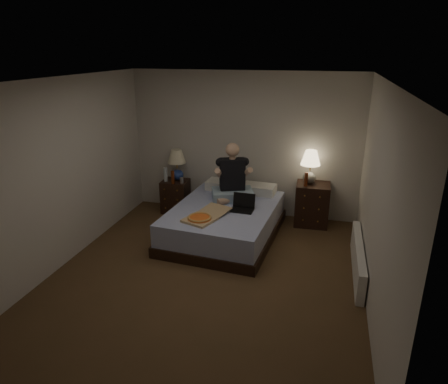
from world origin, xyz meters
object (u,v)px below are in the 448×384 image
(person, at_px, (233,172))
(pizza_box, at_px, (200,218))
(lamp_left, at_px, (177,165))
(nightstand_right, at_px, (312,204))
(bed, at_px, (224,222))
(water_bottle, at_px, (166,175))
(soda_can, at_px, (182,180))
(radiator, at_px, (358,259))
(laptop, at_px, (242,203))
(nightstand_left, at_px, (176,196))
(lamp_right, at_px, (310,167))
(beer_bottle_right, at_px, (306,179))
(beer_bottle_left, at_px, (173,177))

(person, height_order, pizza_box, person)
(lamp_left, bearing_deg, nightstand_right, 0.03)
(bed, height_order, nightstand_right, nightstand_right)
(water_bottle, height_order, person, person)
(soda_can, distance_m, pizza_box, 1.50)
(nightstand_right, xyz_separation_m, radiator, (0.69, -1.44, -0.16))
(laptop, bearing_deg, water_bottle, 155.42)
(nightstand_left, bearing_deg, nightstand_right, 0.10)
(bed, distance_m, laptop, 0.48)
(lamp_right, bearing_deg, water_bottle, -176.42)
(water_bottle, distance_m, pizza_box, 1.70)
(pizza_box, distance_m, radiator, 2.23)
(beer_bottle_right, distance_m, laptop, 1.21)
(nightstand_left, relative_size, soda_can, 5.91)
(beer_bottle_left, distance_m, laptop, 1.57)
(nightstand_right, distance_m, beer_bottle_left, 2.44)
(lamp_left, distance_m, water_bottle, 0.27)
(lamp_left, height_order, person, person)
(beer_bottle_left, relative_size, beer_bottle_right, 1.00)
(nightstand_left, relative_size, laptop, 1.74)
(water_bottle, distance_m, person, 1.38)
(nightstand_right, relative_size, laptop, 2.10)
(lamp_right, bearing_deg, nightstand_right, -17.10)
(beer_bottle_right, bearing_deg, lamp_right, 74.03)
(beer_bottle_right, bearing_deg, pizza_box, -136.63)
(nightstand_left, height_order, nightstand_right, nightstand_right)
(person, xyz_separation_m, laptop, (0.26, -0.44, -0.34))
(bed, height_order, nightstand_left, nightstand_left)
(nightstand_left, relative_size, beer_bottle_left, 2.57)
(person, relative_size, pizza_box, 1.22)
(beer_bottle_left, height_order, pizza_box, beer_bottle_left)
(soda_can, bearing_deg, nightstand_left, 149.78)
(lamp_left, bearing_deg, lamp_right, 0.62)
(nightstand_left, xyz_separation_m, person, (1.17, -0.42, 0.67))
(water_bottle, relative_size, soda_can, 2.50)
(nightstand_right, height_order, water_bottle, water_bottle)
(soda_can, height_order, beer_bottle_left, beer_bottle_left)
(nightstand_right, xyz_separation_m, lamp_right, (-0.08, 0.02, 0.64))
(bed, xyz_separation_m, nightstand_right, (1.31, 0.85, 0.11))
(bed, relative_size, lamp_left, 3.59)
(lamp_right, relative_size, beer_bottle_right, 2.43)
(bed, relative_size, person, 2.16)
(beer_bottle_right, height_order, laptop, beer_bottle_right)
(beer_bottle_right, distance_m, pizza_box, 1.94)
(nightstand_right, bearing_deg, radiator, -66.25)
(nightstand_right, height_order, lamp_right, lamp_right)
(lamp_left, relative_size, water_bottle, 2.24)
(lamp_right, bearing_deg, bed, -144.68)
(beer_bottle_left, bearing_deg, radiator, -21.63)
(radiator, bearing_deg, laptop, 162.97)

